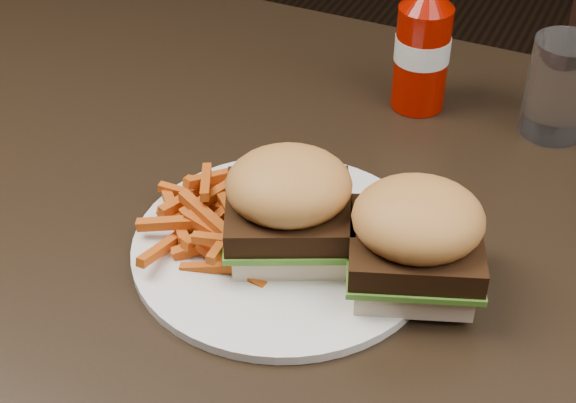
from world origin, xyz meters
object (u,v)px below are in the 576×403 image
at_px(plate, 283,247).
at_px(tumbler, 559,87).
at_px(ketchup_bottle, 421,58).
at_px(dining_table, 308,228).

height_order(plate, tumbler, tumbler).
distance_m(ketchup_bottle, tumbler, 0.15).
relative_size(dining_table, plate, 4.40).
bearing_deg(dining_table, plate, -87.18).
height_order(plate, ketchup_bottle, ketchup_bottle).
distance_m(dining_table, ketchup_bottle, 0.24).
relative_size(ketchup_bottle, tumbler, 1.11).
bearing_deg(ketchup_bottle, tumbler, 3.37).
bearing_deg(ketchup_bottle, dining_table, -98.35).
height_order(dining_table, ketchup_bottle, ketchup_bottle).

